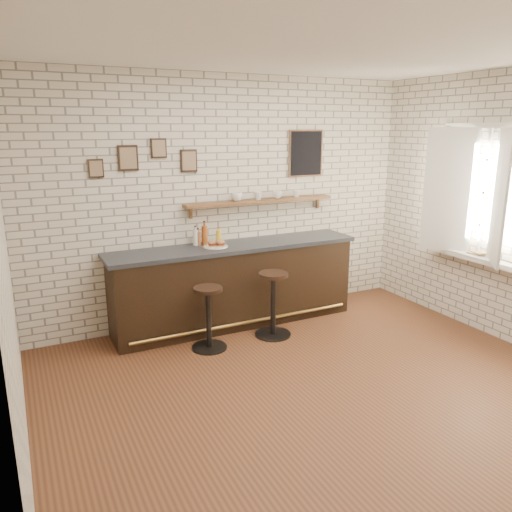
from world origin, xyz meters
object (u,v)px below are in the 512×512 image
object	(u,v)px
bitters_bottle_amber	(205,235)
shelf_cup_b	(258,196)
shelf_cup_d	(296,194)
book_lower	(475,254)
sandwich_plate	(216,247)
bar_stool_left	(209,316)
condiment_bottle_yellow	(219,236)
shelf_cup_c	(277,195)
book_upper	(473,252)
bitters_bottle_brown	(198,238)
bar_stool_right	(273,302)
bar_counter	(235,284)
bitters_bottle_white	(196,237)
ciabatta_sandwich	(216,243)
shelf_cup_a	(237,197)

from	to	relation	value
bitters_bottle_amber	shelf_cup_b	xyz separation A→B (m)	(0.74, 0.03, 0.42)
shelf_cup_d	book_lower	world-z (taller)	shelf_cup_d
sandwich_plate	bar_stool_left	size ratio (longest dim) A/B	0.39
condiment_bottle_yellow	shelf_cup_d	bearing A→B (deg)	1.67
condiment_bottle_yellow	shelf_cup_b	size ratio (longest dim) A/B	1.81
shelf_cup_c	book_upper	bearing A→B (deg)	-119.38
bitters_bottle_brown	book_upper	bearing A→B (deg)	-29.20
sandwich_plate	bar_stool_right	world-z (taller)	sandwich_plate
book_lower	book_upper	bearing A→B (deg)	73.02
bitters_bottle_brown	bar_counter	bearing A→B (deg)	-22.77
bitters_bottle_white	ciabatta_sandwich	bearing A→B (deg)	-44.80
bar_stool_left	shelf_cup_b	xyz separation A→B (m)	(0.98, 0.74, 1.17)
condiment_bottle_yellow	shelf_cup_c	xyz separation A→B (m)	(0.83, 0.03, 0.46)
bar_counter	book_lower	size ratio (longest dim) A/B	14.59
bar_counter	bar_stool_left	world-z (taller)	bar_counter
bar_stool_left	shelf_cup_c	distance (m)	1.87
bar_counter	book_lower	bearing A→B (deg)	-30.62
sandwich_plate	bitters_bottle_white	size ratio (longest dim) A/B	1.19
shelf_cup_d	book_upper	bearing A→B (deg)	-37.10
book_upper	shelf_cup_d	bearing A→B (deg)	142.45
ciabatta_sandwich	shelf_cup_d	distance (m)	1.33
bar_stool_left	shelf_cup_a	distance (m)	1.55
bar_counter	sandwich_plate	world-z (taller)	sandwich_plate
bar_stool_left	shelf_cup_d	bearing A→B (deg)	25.84
bitters_bottle_amber	shelf_cup_a	bearing A→B (deg)	4.17
bitters_bottle_brown	bar_stool_right	world-z (taller)	bitters_bottle_brown
bar_stool_right	book_lower	distance (m)	2.42
sandwich_plate	bar_stool_left	bearing A→B (deg)	-120.52
shelf_cup_b	book_upper	world-z (taller)	shelf_cup_b
bitters_bottle_white	bar_stool_left	bearing A→B (deg)	-100.25
bitters_bottle_brown	shelf_cup_a	distance (m)	0.70
bar_stool_right	shelf_cup_a	size ratio (longest dim) A/B	5.69
bar_stool_right	book_lower	xyz separation A→B (m)	(2.19, -0.90, 0.53)
sandwich_plate	book_lower	bearing A→B (deg)	-27.87
ciabatta_sandwich	condiment_bottle_yellow	size ratio (longest dim) A/B	1.11
ciabatta_sandwich	book_lower	xyz separation A→B (m)	(2.67, -1.42, -0.12)
ciabatta_sandwich	shelf_cup_d	size ratio (longest dim) A/B	2.25
bar_counter	bitters_bottle_amber	size ratio (longest dim) A/B	10.82
condiment_bottle_yellow	ciabatta_sandwich	bearing A→B (deg)	-119.86
shelf_cup_a	book_upper	xyz separation A→B (m)	(2.30, -1.62, -0.60)
bitters_bottle_white	condiment_bottle_yellow	world-z (taller)	bitters_bottle_white
bar_stool_right	shelf_cup_c	bearing A→B (deg)	58.75
bar_stool_left	book_upper	distance (m)	3.17
shelf_cup_c	shelf_cup_d	xyz separation A→B (m)	(0.28, 0.00, -0.00)
bar_stool_right	book_upper	distance (m)	2.42
shelf_cup_d	ciabatta_sandwich	bearing A→B (deg)	-158.89
bar_stool_right	shelf_cup_a	world-z (taller)	shelf_cup_a
bitters_bottle_white	shelf_cup_d	world-z (taller)	shelf_cup_d
sandwich_plate	ciabatta_sandwich	xyz separation A→B (m)	(0.01, 0.00, 0.04)
ciabatta_sandwich	bitters_bottle_amber	distance (m)	0.21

